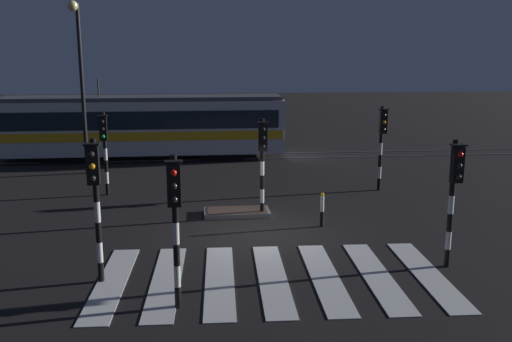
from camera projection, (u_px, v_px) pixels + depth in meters
name	position (u px, v px, depth m)	size (l,w,h in m)	color
ground_plane	(258.00, 234.00, 16.98)	(120.00, 120.00, 0.00)	black
rail_near	(233.00, 159.00, 28.73)	(80.00, 0.12, 0.03)	#59595E
rail_far	(232.00, 154.00, 30.12)	(80.00, 0.12, 0.03)	#59595E
crosswalk_zebra	(273.00, 278.00, 13.60)	(8.64, 4.78, 0.02)	silver
traffic_island	(237.00, 212.00, 18.94)	(2.23, 1.08, 0.18)	slate
traffic_light_corner_near_left	(95.00, 190.00, 12.85)	(0.36, 0.42, 3.51)	black
traffic_light_median_centre	(263.00, 153.00, 18.23)	(0.36, 0.42, 3.32)	black
traffic_light_corner_far_left	(104.00, 141.00, 21.06)	(0.36, 0.42, 3.22)	black
traffic_light_corner_far_right	(382.00, 136.00, 21.80)	(0.36, 0.42, 3.38)	black
traffic_light_corner_near_right	(454.00, 185.00, 13.82)	(0.36, 0.42, 3.33)	black
traffic_light_kerb_mid_left	(175.00, 210.00, 11.52)	(0.36, 0.42, 3.38)	black
street_lamp_trackside_left	(80.00, 68.00, 24.24)	(0.44, 1.21, 7.56)	black
tram	(143.00, 125.00, 28.60)	(14.63, 2.58, 4.15)	silver
bollard_island_edge	(322.00, 210.00, 17.55)	(0.12, 0.12, 1.11)	black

